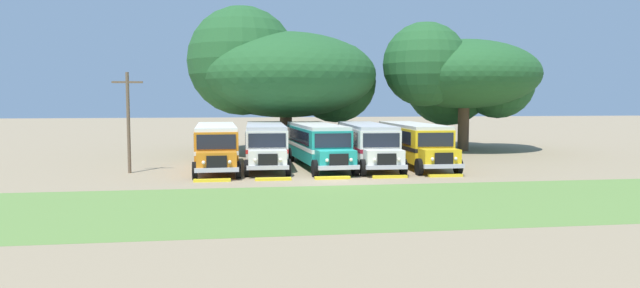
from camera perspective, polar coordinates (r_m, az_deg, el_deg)
ground_plane at (r=31.39m, az=1.29°, el=-3.61°), size 220.00×220.00×0.00m
foreground_grass_strip at (r=24.12m, az=4.28°, el=-6.10°), size 80.00×10.38×0.01m
parked_bus_slot_0 at (r=36.70m, az=-10.52°, el=-0.02°), size 3.05×10.89×2.82m
parked_bus_slot_1 at (r=37.40m, az=-5.57°, el=0.12°), size 2.92×10.87×2.82m
parked_bus_slot_2 at (r=37.13m, az=-0.26°, el=0.11°), size 3.35×10.94×2.82m
parked_bus_slot_3 at (r=37.53m, az=4.78°, el=0.14°), size 2.94×10.87×2.82m
parked_bus_slot_4 at (r=38.37m, az=9.51°, el=0.19°), size 2.73×10.85×2.82m
curb_wheelstop_0 at (r=31.04m, az=-10.91°, el=-3.65°), size 2.00×0.36×0.15m
curb_wheelstop_1 at (r=31.06m, az=-4.78°, el=-3.57°), size 2.00×0.36×0.15m
curb_wheelstop_2 at (r=31.44m, az=1.27°, el=-3.46°), size 2.00×0.36×0.15m
curb_wheelstop_3 at (r=32.15m, az=7.11°, el=-3.32°), size 2.00×0.36×0.15m
curb_wheelstop_4 at (r=33.18m, az=12.64°, el=-3.15°), size 2.00×0.36×0.15m
broad_shade_tree at (r=47.27m, az=-3.87°, el=7.26°), size 15.96×16.24×11.86m
secondary_tree at (r=50.92m, az=13.91°, el=6.72°), size 14.56×13.51×10.85m
utility_pole at (r=35.72m, az=-18.93°, el=2.42°), size 1.80×0.20×6.09m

